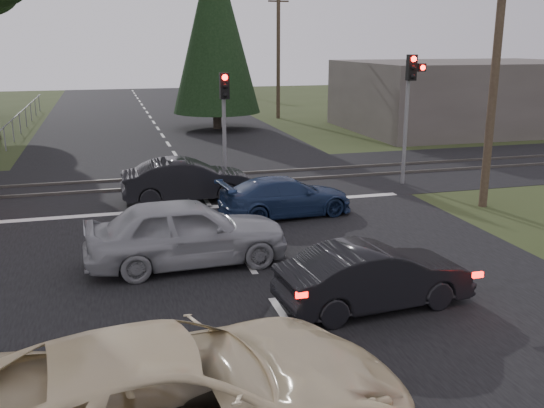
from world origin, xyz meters
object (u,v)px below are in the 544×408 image
object	(u,v)px
traffic_signal_right	(410,94)
cream_coupe	(174,402)
dark_car_far	(187,180)
traffic_signal_center	(225,110)
blue_sedan	(286,197)
utility_pole_near	(497,56)
silver_car	(187,232)
utility_pole_far	(213,45)
utility_pole_mid	(278,48)
dark_hatchback	(374,277)

from	to	relation	value
traffic_signal_right	cream_coupe	xyz separation A→B (m)	(-10.05, -13.20, -2.46)
dark_car_far	traffic_signal_center	bearing A→B (deg)	-48.14
traffic_signal_center	blue_sedan	size ratio (longest dim) A/B	1.00
traffic_signal_right	blue_sedan	size ratio (longest dim) A/B	1.15
traffic_signal_right	utility_pole_near	distance (m)	3.87
silver_car	blue_sedan	bearing A→B (deg)	-47.78
traffic_signal_right	blue_sedan	bearing A→B (deg)	-152.82
traffic_signal_right	blue_sedan	xyz separation A→B (m)	(-5.49, -2.82, -2.72)
silver_car	dark_car_far	world-z (taller)	silver_car
utility_pole_far	utility_pole_mid	bearing A→B (deg)	-90.00
dark_hatchback	dark_car_far	bearing A→B (deg)	9.39
utility_pole_far	dark_hatchback	bearing A→B (deg)	-96.87
traffic_signal_right	utility_pole_near	size ratio (longest dim) A/B	0.52
blue_sedan	dark_car_far	size ratio (longest dim) A/B	0.96
utility_pole_near	utility_pole_mid	world-z (taller)	same
utility_pole_mid	blue_sedan	bearing A→B (deg)	-105.44
traffic_signal_right	utility_pole_near	xyz separation A→B (m)	(0.95, -3.47, 1.41)
traffic_signal_center	blue_sedan	xyz separation A→B (m)	(1.05, -4.02, -2.21)
traffic_signal_right	traffic_signal_center	size ratio (longest dim) A/B	1.15
silver_car	dark_car_far	xyz separation A→B (m)	(0.81, 5.94, -0.10)
dark_hatchback	utility_pole_mid	bearing A→B (deg)	-17.78
utility_pole_near	traffic_signal_right	bearing A→B (deg)	105.34
utility_pole_mid	dark_hatchback	distance (m)	31.10
utility_pole_near	silver_car	distance (m)	10.99
utility_pole_mid	dark_car_far	size ratio (longest dim) A/B	2.11
silver_car	traffic_signal_right	bearing A→B (deg)	-57.48
dark_hatchback	blue_sedan	xyz separation A→B (m)	(0.19, 6.76, -0.05)
utility_pole_mid	dark_hatchback	world-z (taller)	utility_pole_mid
utility_pole_near	cream_coupe	xyz separation A→B (m)	(-11.00, -9.73, -3.87)
utility_pole_mid	silver_car	size ratio (longest dim) A/B	1.90
utility_pole_near	silver_car	xyz separation A→B (m)	(-9.90, -2.73, -3.92)
utility_pole_near	blue_sedan	bearing A→B (deg)	174.21
utility_pole_far	dark_hatchback	distance (m)	55.66
utility_pole_far	blue_sedan	bearing A→B (deg)	-97.60
cream_coupe	dark_hatchback	size ratio (longest dim) A/B	1.57
utility_pole_far	silver_car	distance (m)	52.82
traffic_signal_right	traffic_signal_center	xyz separation A→B (m)	(-6.55, 1.20, -0.51)
dark_hatchback	utility_pole_near	bearing A→B (deg)	-52.72
dark_hatchback	silver_car	bearing A→B (deg)	38.64
traffic_signal_center	utility_pole_far	xyz separation A→B (m)	(7.50, 44.32, 1.92)
traffic_signal_center	silver_car	xyz separation A→B (m)	(-2.40, -7.41, -2.00)
utility_pole_near	utility_pole_far	xyz separation A→B (m)	(0.00, 49.00, 0.00)
traffic_signal_center	cream_coupe	xyz separation A→B (m)	(-3.50, -14.41, -1.95)
dark_car_far	utility_pole_near	bearing A→B (deg)	-110.28
cream_coupe	utility_pole_mid	bearing A→B (deg)	-23.40
utility_pole_far	silver_car	xyz separation A→B (m)	(-9.90, -51.73, -3.92)
cream_coupe	blue_sedan	bearing A→B (deg)	-29.01
traffic_signal_right	utility_pole_far	world-z (taller)	utility_pole_far
utility_pole_near	blue_sedan	xyz separation A→B (m)	(-6.45, 0.65, -4.13)
utility_pole_far	traffic_signal_right	bearing A→B (deg)	-91.20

